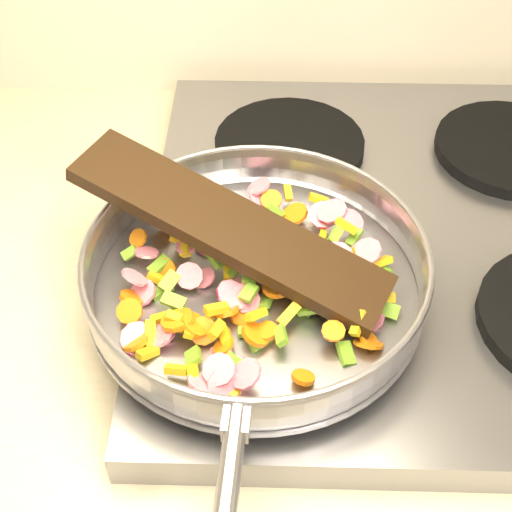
{
  "coord_description": "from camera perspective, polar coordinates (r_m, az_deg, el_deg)",
  "views": [
    {
      "loc": [
        -0.86,
        1.07,
        1.5
      ],
      "look_at": [
        -0.88,
        1.55,
        1.01
      ],
      "focal_mm": 50.0,
      "sensor_mm": 36.0,
      "label": 1
    }
  ],
  "objects": [
    {
      "name": "cooktop",
      "position": [
        0.84,
        12.24,
        1.33
      ],
      "size": [
        0.6,
        0.6,
        0.04
      ],
      "primitive_type": "cube",
      "color": "#939399",
      "rests_on": "counter_top"
    },
    {
      "name": "grate_fl",
      "position": [
        0.71,
        2.82,
        -4.69
      ],
      "size": [
        0.19,
        0.19,
        0.02
      ],
      "primitive_type": "cylinder",
      "color": "black",
      "rests_on": "cooktop"
    },
    {
      "name": "grate_bl",
      "position": [
        0.92,
        2.69,
        8.9
      ],
      "size": [
        0.19,
        0.19,
        0.02
      ],
      "primitive_type": "cylinder",
      "color": "black",
      "rests_on": "cooktop"
    },
    {
      "name": "grate_br",
      "position": [
        0.96,
        19.73,
        8.13
      ],
      "size": [
        0.19,
        0.19,
        0.02
      ],
      "primitive_type": "cylinder",
      "color": "black",
      "rests_on": "cooktop"
    },
    {
      "name": "saute_pan",
      "position": [
        0.7,
        -0.02,
        -1.2
      ],
      "size": [
        0.38,
        0.55,
        0.06
      ],
      "rotation": [
        0.0,
        0.0,
        -0.06
      ],
      "color": "#9E9EA5",
      "rests_on": "grate_fl"
    },
    {
      "name": "vegetable_heap",
      "position": [
        0.7,
        -0.3,
        -2.19
      ],
      "size": [
        0.28,
        0.3,
        0.05
      ],
      "color": "gold",
      "rests_on": "saute_pan"
    },
    {
      "name": "wooden_spatula",
      "position": [
        0.7,
        -2.05,
        2.27
      ],
      "size": [
        0.33,
        0.21,
        0.09
      ],
      "primitive_type": "cube",
      "rotation": [
        0.0,
        -0.21,
        2.71
      ],
      "color": "black",
      "rests_on": "saute_pan"
    }
  ]
}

